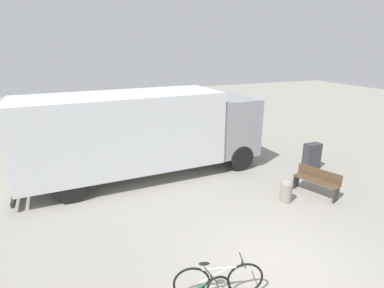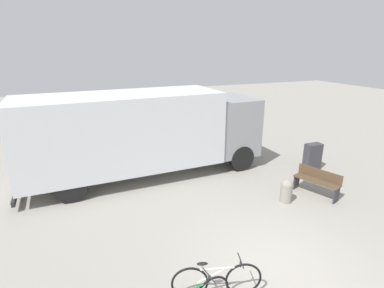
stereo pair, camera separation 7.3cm
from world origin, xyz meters
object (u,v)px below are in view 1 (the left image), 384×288
at_px(bollard_near_bench, 286,189).
at_px(bicycle_middle, 218,280).
at_px(park_bench, 317,181).
at_px(utility_box, 312,156).
at_px(delivery_truck, 142,131).

bearing_deg(bollard_near_bench, bicycle_middle, -145.38).
height_order(park_bench, bicycle_middle, park_bench).
height_order(park_bench, utility_box, utility_box).
height_order(delivery_truck, utility_box, delivery_truck).
bearing_deg(utility_box, delivery_truck, 163.05).
distance_m(delivery_truck, bollard_near_bench, 5.48).
bearing_deg(bollard_near_bench, park_bench, 0.97).
relative_size(park_bench, utility_box, 1.44).
height_order(delivery_truck, bicycle_middle, delivery_truck).
bearing_deg(delivery_truck, park_bench, -38.95).
relative_size(bicycle_middle, utility_box, 1.64).
bearing_deg(utility_box, bicycle_middle, -145.81).
relative_size(bollard_near_bench, utility_box, 0.74).
distance_m(bicycle_middle, bollard_near_bench, 4.61).
xyz_separation_m(park_bench, bollard_near_bench, (-1.27, -0.02, -0.07)).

